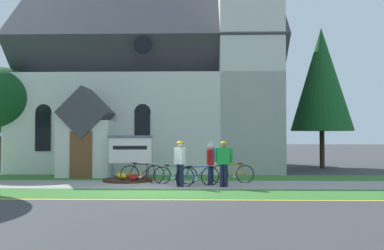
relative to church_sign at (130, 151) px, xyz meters
name	(u,v)px	position (x,y,z in m)	size (l,w,h in m)	color
ground	(162,178)	(1.30, 0.77, -1.25)	(140.00, 140.00, 0.00)	#3D3D3F
sidewalk_slab	(128,184)	(0.21, -1.65, -1.24)	(32.00, 2.59, 0.01)	#99968E
grass_verge	(114,193)	(0.21, -4.03, -1.24)	(32.00, 2.16, 0.01)	#38722D
church_lawn	(138,178)	(0.21, 0.88, -1.24)	(24.00, 2.48, 0.01)	#38722D
curb_paint_stripe	(105,199)	(0.21, -5.25, -1.24)	(28.00, 0.16, 0.01)	yellow
church_building	(162,85)	(0.74, 6.30, 3.64)	(14.42, 10.86, 14.01)	silver
church_sign	(130,151)	(0.00, 0.00, 0.00)	(1.96, 0.20, 1.91)	slate
flower_bed	(128,179)	(0.02, -0.50, -1.15)	(2.07, 2.07, 0.34)	#382319
bicycle_silver	(142,174)	(0.72, -1.27, -0.86)	(1.74, 0.17, 0.85)	black
bicycle_red	(175,175)	(2.04, -1.45, -0.89)	(1.75, 0.22, 0.78)	black
bicycle_blue	(232,173)	(4.33, -1.00, -0.87)	(1.76, 0.08, 0.81)	black
bicycle_yellow	(198,176)	(2.94, -2.08, -0.87)	(1.65, 0.64, 0.80)	black
cyclist_in_green_jersey	(180,160)	(2.29, -2.34, -0.25)	(0.46, 0.68, 1.70)	#191E38
cyclist_in_yellow_jersey	(224,160)	(3.91, -2.36, -0.25)	(0.65, 0.37, 1.70)	#191E38
cyclist_in_red_jersey	(211,158)	(3.48, -0.54, -0.28)	(0.31, 0.79, 1.65)	black
cyclist_in_orange_jersey	(210,161)	(3.43, -1.67, -0.34)	(0.29, 0.70, 1.58)	#191E38
roadside_conifer	(321,79)	(10.16, 6.41, 3.99)	(3.61, 3.61, 8.30)	#3D2D1E
yard_deciduous_tree	(0,100)	(-7.34, 3.16, 2.49)	(4.28, 4.28, 5.45)	#3D2D1E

